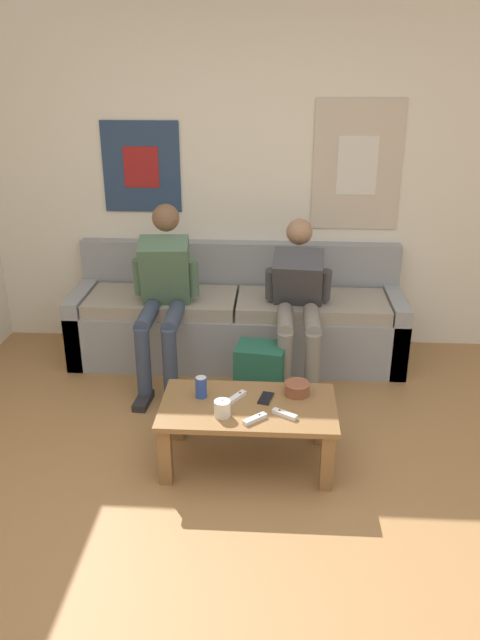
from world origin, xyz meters
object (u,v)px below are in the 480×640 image
person_seated_adult (163,289)px  game_controller_near_right (237,397)px  cell_phone (266,398)px  pillar_candle (222,409)px  game_controller_far_center (255,419)px  drink_can_blue (201,387)px  person_seated_teen (298,298)px  couch (237,320)px  ceramic_bowl (297,388)px  coffee_table (248,415)px  backpack (260,378)px  game_controller_near_left (285,414)px

person_seated_adult → game_controller_near_right: person_seated_adult is taller
person_seated_adult → cell_phone: bearing=-52.6°
pillar_candle → game_controller_far_center: (0.18, -0.04, -0.03)m
drink_can_blue → person_seated_teen: bearing=59.7°
couch → game_controller_far_center: size_ratio=19.18×
person_seated_teen → ceramic_bowl: bearing=-91.6°
person_seated_teen → ceramic_bowl: size_ratio=7.37×
coffee_table → game_controller_far_center: bearing=-74.7°
backpack → ceramic_bowl: 0.58m
person_seated_adult → backpack: person_seated_adult is taller
couch → cell_phone: couch is taller
game_controller_far_center → cell_phone: (0.05, 0.24, -0.01)m
coffee_table → cell_phone: 0.14m
coffee_table → game_controller_near_right: (-0.07, 0.06, 0.08)m
coffee_table → cell_phone: bearing=35.0°
backpack → game_controller_far_center: 0.82m
ceramic_bowl → game_controller_near_right: 0.35m
game_controller_near_left → game_controller_near_right: (-0.27, 0.17, 0.00)m
person_seated_adult → ceramic_bowl: size_ratio=8.09×
coffee_table → game_controller_near_right: size_ratio=7.02×
coffee_table → pillar_candle: pillar_candle is taller
game_controller_near_left → game_controller_near_right: 0.32m
couch → backpack: (0.20, -0.76, -0.09)m
backpack → person_seated_adult: bearing=149.7°
game_controller_near_right → ceramic_bowl: bearing=13.0°
couch → game_controller_near_left: bearing=-76.8°
couch → person_seated_adult: (-0.49, -0.36, 0.37)m
ceramic_bowl → pillar_candle: pillar_candle is taller
backpack → cell_phone: size_ratio=2.94×
couch → person_seated_adult: size_ratio=2.04×
couch → game_controller_near_right: 1.34m
backpack → pillar_candle: pillar_candle is taller
drink_can_blue → game_controller_near_left: drink_can_blue is taller
ceramic_bowl → pillar_candle: bearing=-146.8°
couch → drink_can_blue: couch is taller
game_controller_near_right → cell_phone: size_ratio=0.95×
couch → ceramic_bowl: couch is taller
person_seated_adult → backpack: 0.92m
coffee_table → ceramic_bowl: 0.33m
drink_can_blue → game_controller_near_right: size_ratio=0.89×
couch → coffee_table: bearing=-83.9°
game_controller_near_right → game_controller_far_center: (0.11, -0.23, 0.00)m
drink_can_blue → game_controller_near_right: 0.21m
couch → pillar_candle: 1.52m
person_seated_adult → drink_can_blue: person_seated_adult is taller
couch → person_seated_teen: 0.65m
ceramic_bowl → coffee_table: bearing=-153.3°
person_seated_teen → ceramic_bowl: person_seated_teen is taller
game_controller_near_right → cell_phone: 0.16m
ceramic_bowl → cell_phone: bearing=-158.6°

